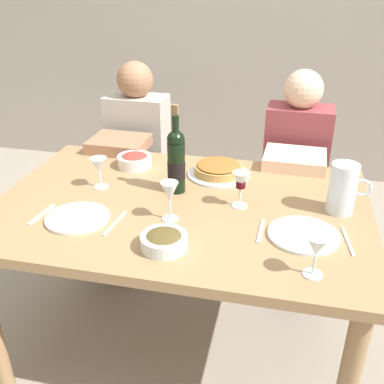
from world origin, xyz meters
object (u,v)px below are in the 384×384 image
Objects in this scene: wine_glass_left_diner at (170,193)px; chair_left at (147,166)px; dining_table at (181,223)px; wine_glass_right_diner at (317,248)px; wine_bottle at (176,161)px; salad_bowl at (135,160)px; wine_glass_centre at (241,182)px; dinner_plate_right_setting at (304,235)px; olive_bowl at (164,240)px; baked_tart at (219,170)px; wine_glass_spare at (99,166)px; diner_left at (132,163)px; diner_right at (293,178)px; chair_right at (293,180)px; water_pitcher at (342,191)px; dinner_plate_left_setting at (78,218)px.

wine_glass_left_diner is 1.19m from chair_left.
wine_glass_right_diner is at bearing -35.30° from dining_table.
wine_bottle is at bearing 140.01° from wine_glass_right_diner.
dining_table is 9.19× the size of salad_bowl.
dinner_plate_right_setting is (0.25, -0.17, -0.10)m from wine_glass_centre.
wine_bottle is 2.05× the size of olive_bowl.
wine_glass_right_diner reaches higher than baked_tart.
diner_left reaches higher than wine_glass_spare.
diner_right is (0.75, 0.34, -0.18)m from salad_bowl.
wine_glass_spare is at bearing 96.38° from chair_left.
chair_left is at bearing 116.41° from dining_table.
dining_table is 5.33× the size of baked_tart.
baked_tart is 0.31m from wine_glass_centre.
wine_glass_centre is at bearing -64.11° from baked_tart.
chair_left is 0.90m from chair_right.
wine_bottle is 2.15× the size of wine_glass_left_diner.
water_pitcher is 0.71× the size of baked_tart.
wine_glass_centre is (0.54, -0.28, 0.07)m from salad_bowl.
water_pitcher is 1.46× the size of wine_glass_spare.
diner_left reaches higher than dinner_plate_left_setting.
wine_glass_centre is 0.17× the size of chair_right.
wine_glass_centre is 0.17× the size of chair_left.
olive_bowl is at bearing 112.16° from chair_left.
salad_bowl is (-0.26, 0.21, -0.10)m from wine_bottle.
olive_bowl is at bearing -159.23° from dinner_plate_right_setting.
chair_left is (-0.47, 1.22, -0.29)m from olive_bowl.
dinner_plate_left_setting is (-0.31, -0.31, -0.13)m from wine_bottle.
water_pitcher is at bearing 58.01° from dinner_plate_right_setting.
salad_bowl is 1.06× the size of wine_glass_left_diner.
baked_tart is 1.83× the size of wine_glass_left_diner.
wine_glass_left_diner is 0.13× the size of diner_left.
baked_tart reaches higher than dinner_plate_left_setting.
olive_bowl is at bearing 68.67° from diner_right.
wine_bottle is at bearing 59.93° from chair_right.
wine_glass_left_diner reaches higher than baked_tart.
dinner_plate_left_setting is 1.18m from diner_right.
diner_right is (-0.01, -0.24, 0.12)m from chair_right.
wine_glass_right_diner is 1.02× the size of wine_glass_spare.
salad_bowl is at bearing 178.34° from baked_tart.
wine_glass_left_diner is at bearing 114.19° from chair_left.
diner_right is (0.21, 0.63, -0.25)m from wine_glass_centre.
chair_right is (0.22, 0.86, -0.37)m from wine_glass_centre.
water_pitcher is (0.66, -0.03, -0.05)m from wine_bottle.
diner_right reaches higher than wine_bottle.
diner_left is at bearing 115.68° from olive_bowl.
diner_left reaches higher than wine_glass_right_diner.
water_pitcher is at bearing 33.23° from olive_bowl.
dining_table is at bearing -45.70° from salad_bowl.
baked_tart is at bearing -1.66° from salad_bowl.
wine_glass_centre is at bearing 22.16° from dinner_plate_left_setting.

